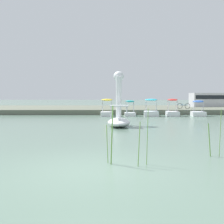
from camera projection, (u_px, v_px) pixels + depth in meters
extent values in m
plane|color=#567060|center=(90.00, 169.00, 6.72)|extent=(630.54, 630.54, 0.00)
cube|color=#5B6051|center=(105.00, 109.00, 37.74)|extent=(157.62, 18.43, 0.52)
ellipsoid|color=white|center=(119.00, 122.00, 16.87)|extent=(1.42, 2.91, 0.52)
cylinder|color=white|center=(119.00, 97.00, 17.72)|extent=(0.37, 0.76, 2.74)
sphere|color=white|center=(119.00, 76.00, 17.85)|extent=(0.67, 0.67, 0.66)
cone|color=yellow|center=(119.00, 77.00, 18.12)|extent=(0.37, 0.37, 0.36)
cube|color=white|center=(119.00, 106.00, 16.59)|extent=(1.11, 1.05, 0.08)
cylinder|color=silver|center=(127.00, 112.00, 16.61)|extent=(0.04, 0.04, 0.74)
cylinder|color=silver|center=(111.00, 112.00, 16.62)|extent=(0.04, 0.04, 0.74)
cube|color=white|center=(107.00, 114.00, 26.89)|extent=(1.23, 2.09, 0.42)
ellipsoid|color=yellow|center=(107.00, 100.00, 26.82)|extent=(1.13, 1.05, 0.20)
cylinder|color=#B7B7BF|center=(103.00, 106.00, 27.26)|extent=(0.04, 0.04, 1.15)
cylinder|color=#B7B7BF|center=(112.00, 106.00, 27.26)|extent=(0.04, 0.04, 1.15)
cylinder|color=#B7B7BF|center=(102.00, 106.00, 26.44)|extent=(0.04, 0.04, 1.15)
cylinder|color=#B7B7BF|center=(112.00, 106.00, 26.43)|extent=(0.04, 0.04, 1.15)
cube|color=white|center=(130.00, 114.00, 27.15)|extent=(1.11, 1.85, 0.32)
ellipsoid|color=teal|center=(130.00, 101.00, 27.09)|extent=(0.93, 1.01, 0.20)
cylinder|color=#B7B7BF|center=(126.00, 107.00, 27.51)|extent=(0.04, 0.04, 1.10)
cylinder|color=#B7B7BF|center=(133.00, 107.00, 27.50)|extent=(0.04, 0.04, 1.10)
cylinder|color=#B7B7BF|center=(126.00, 107.00, 26.73)|extent=(0.04, 0.04, 1.10)
cylinder|color=#B7B7BF|center=(134.00, 107.00, 26.72)|extent=(0.04, 0.04, 1.10)
cube|color=white|center=(151.00, 114.00, 26.82)|extent=(1.56, 2.32, 0.47)
ellipsoid|color=#2DB7D1|center=(151.00, 100.00, 26.76)|extent=(1.36, 1.54, 0.20)
cylinder|color=#B7B7BF|center=(146.00, 105.00, 27.40)|extent=(0.04, 0.04, 1.10)
cylinder|color=#B7B7BF|center=(156.00, 105.00, 27.31)|extent=(0.04, 0.04, 1.10)
cylinder|color=#B7B7BF|center=(146.00, 106.00, 26.26)|extent=(0.04, 0.04, 1.10)
cylinder|color=#B7B7BF|center=(157.00, 106.00, 26.17)|extent=(0.04, 0.04, 1.10)
cube|color=white|center=(172.00, 114.00, 26.88)|extent=(1.33, 2.22, 0.45)
ellipsoid|color=red|center=(173.00, 100.00, 26.81)|extent=(1.11, 1.16, 0.20)
cylinder|color=#B7B7BF|center=(168.00, 105.00, 27.30)|extent=(0.04, 0.04, 1.12)
cylinder|color=#B7B7BF|center=(176.00, 105.00, 27.23)|extent=(0.04, 0.04, 1.12)
cylinder|color=#B7B7BF|center=(169.00, 106.00, 26.45)|extent=(0.04, 0.04, 1.12)
cylinder|color=#B7B7BF|center=(177.00, 106.00, 26.38)|extent=(0.04, 0.04, 1.12)
cube|color=white|center=(198.00, 114.00, 26.83)|extent=(1.53, 2.21, 0.43)
ellipsoid|color=blue|center=(198.00, 101.00, 26.77)|extent=(1.20, 1.09, 0.20)
cylinder|color=#B7B7BF|center=(193.00, 106.00, 27.23)|extent=(0.04, 0.04, 0.99)
cylinder|color=#B7B7BF|center=(202.00, 106.00, 27.11)|extent=(0.04, 0.04, 0.99)
cylinder|color=#B7B7BF|center=(194.00, 107.00, 26.48)|extent=(0.04, 0.04, 0.99)
cylinder|color=#B7B7BF|center=(204.00, 107.00, 26.36)|extent=(0.04, 0.04, 0.99)
torus|color=black|center=(187.00, 106.00, 31.46)|extent=(0.64, 0.20, 0.65)
torus|color=black|center=(180.00, 106.00, 31.21)|extent=(0.64, 0.20, 0.65)
cube|color=#1E59A5|center=(184.00, 105.00, 31.33)|extent=(0.85, 0.25, 0.04)
cylinder|color=#1E59A5|center=(182.00, 104.00, 31.27)|extent=(0.03, 0.03, 0.27)
cube|color=silver|center=(207.00, 100.00, 39.37)|extent=(5.01, 2.50, 1.95)
cube|color=black|center=(207.00, 97.00, 39.35)|extent=(4.64, 2.47, 0.55)
cylinder|color=#669942|center=(209.00, 140.00, 8.22)|extent=(0.09, 0.09, 0.98)
cylinder|color=#669942|center=(139.00, 144.00, 7.02)|extent=(0.09, 0.15, 1.13)
cylinder|color=#669942|center=(147.00, 136.00, 7.20)|extent=(0.07, 0.14, 1.45)
cylinder|color=#669942|center=(220.00, 133.00, 8.14)|extent=(0.13, 0.21, 1.40)
cylinder|color=#669942|center=(107.00, 144.00, 7.37)|extent=(0.06, 0.10, 1.01)
cylinder|color=#669942|center=(112.00, 135.00, 7.19)|extent=(0.08, 0.04, 1.54)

